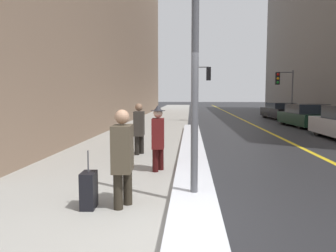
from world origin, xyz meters
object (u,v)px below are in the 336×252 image
Objects in this scene: traffic_light_near at (202,81)px; pedestrian_trailing at (139,126)px; traffic_light_far at (283,84)px; pedestrian_in_fedora at (158,135)px; pedestrian_with_shoulder_bag at (123,154)px; parked_car_black at (280,111)px; lamp_post at (195,42)px; parked_car_dark_green at (306,116)px; rolling_suitcase at (89,190)px.

traffic_light_near reaches higher than pedestrian_trailing.
traffic_light_near reaches higher than traffic_light_far.
pedestrian_with_shoulder_bag is at bearing -10.46° from pedestrian_in_fedora.
traffic_light_near is 6.92m from parked_car_black.
lamp_post reaches higher than traffic_light_near.
parked_car_dark_green is 6.07m from parked_car_black.
pedestrian_with_shoulder_bag is 1.68× the size of rolling_suitcase.
traffic_light_near is 1.07× the size of traffic_light_far.
traffic_light_near is at bearing 170.54° from pedestrian_with_shoulder_bag.
rolling_suitcase is (-8.39, -20.31, -0.29)m from parked_car_black.
rolling_suitcase is (-1.68, -0.34, -2.37)m from lamp_post.
lamp_post is 5.08m from pedestrian_trailing.
lamp_post is at bearing 97.65° from pedestrian_with_shoulder_bag.
traffic_light_near is 2.46× the size of pedestrian_trailing.
lamp_post is at bearing 97.91° from rolling_suitcase.
lamp_post is at bearing 16.37° from pedestrian_in_fedora.
pedestrian_in_fedora is 1.67× the size of rolling_suitcase.
traffic_light_far is 2.17m from parked_car_black.
parked_car_black is (5.98, 2.70, -2.19)m from traffic_light_near.
lamp_post is 21.17m from parked_car_black.
parked_car_black is at bearing 154.22° from rolling_suitcase.
parked_car_dark_green is at bearing 148.10° from pedestrian_with_shoulder_bag.
traffic_light_far is at bearing -5.31° from parked_car_dark_green.
pedestrian_trailing is 0.36× the size of parked_car_black.
pedestrian_trailing reaches higher than parked_car_dark_green.
pedestrian_trailing is at bearing 146.85° from parked_car_black.
pedestrian_in_fedora reaches higher than parked_car_dark_green.
pedestrian_in_fedora is (0.32, 2.55, -0.02)m from pedestrian_with_shoulder_bag.
pedestrian_trailing is (-1.63, 4.47, -1.80)m from lamp_post.
lamp_post reaches higher than pedestrian_trailing.
pedestrian_in_fedora is 19.19m from parked_car_black.
pedestrian_in_fedora is (-1.56, -14.95, -1.92)m from traffic_light_near.
pedestrian_with_shoulder_bag is 16.09m from parked_car_dark_green.
pedestrian_with_shoulder_bag is 1.02× the size of pedestrian_trailing.
lamp_post is 1.01× the size of parked_car_black.
traffic_light_far is 0.82× the size of parked_car_black.
pedestrian_with_shoulder_bag is 21.67m from parked_car_black.
traffic_light_far is 0.84× the size of parked_car_dark_green.
parked_car_dark_green is (7.69, 14.13, -0.27)m from pedestrian_with_shoulder_bag.
lamp_post is 2.76× the size of pedestrian_with_shoulder_bag.
traffic_light_near reaches higher than parked_car_dark_green.
rolling_suitcase is at bearing -168.75° from lamp_post.
pedestrian_with_shoulder_bag reaches higher than pedestrian_trailing.
lamp_post is 15.51m from parked_car_dark_green.
lamp_post is at bearing 16.66° from pedestrian_trailing.
parked_car_black is at bearing -5.65° from parked_car_dark_green.
parked_car_dark_green is at bearing 173.55° from parked_car_black.
rolling_suitcase is (-8.23, -14.24, -0.31)m from parked_car_dark_green.
lamp_post reaches higher than parked_car_dark_green.
pedestrian_in_fedora is at bearing 109.71° from lamp_post.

